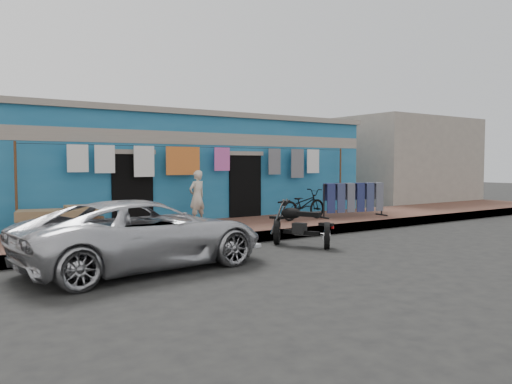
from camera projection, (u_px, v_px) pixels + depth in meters
The scene contains 15 objects.
ground at pixel (309, 250), 10.59m from camera, with size 80.00×80.00×0.00m, color black.
sidewalk at pixel (234, 229), 13.05m from camera, with size 28.00×3.00×0.25m, color brown.
curb at pixel (267, 236), 11.86m from camera, with size 28.00×0.10×0.25m, color gray.
building at pixel (170, 168), 16.25m from camera, with size 12.20×5.20×3.36m.
neighbor_right at pixel (394, 162), 22.46m from camera, with size 6.00×5.00×3.80m, color #9E9384.
clothesline at pixel (211, 165), 13.99m from camera, with size 10.06×0.06×2.10m.
car at pixel (145, 233), 8.76m from camera, with size 2.02×4.45×1.25m, color #BBBBC0.
seated_person at pixel (197, 197), 13.30m from camera, with size 0.51×0.34×1.41m, color beige.
bicycle at pixel (303, 201), 14.16m from camera, with size 0.58×1.64×1.06m, color black.
motorcycle at pixel (301, 224), 11.08m from camera, with size 1.14×1.64×1.00m, color black, non-canonical shape.
charpoy at pixel (63, 221), 11.02m from camera, with size 2.03×1.32×0.63m, color brown, non-canonical shape.
jeans_rack at pixel (354, 199), 14.92m from camera, with size 2.23×0.83×1.05m, color black, non-canonical shape.
litter_a at pixel (230, 246), 10.88m from camera, with size 0.17×0.13×0.07m, color silver.
litter_b at pixel (326, 238), 12.08m from camera, with size 0.17×0.13×0.09m, color silver.
litter_c at pixel (256, 245), 11.00m from camera, with size 0.19×0.15×0.08m, color silver.
Camera 1 is at (-6.87, -8.02, 1.84)m, focal length 35.00 mm.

